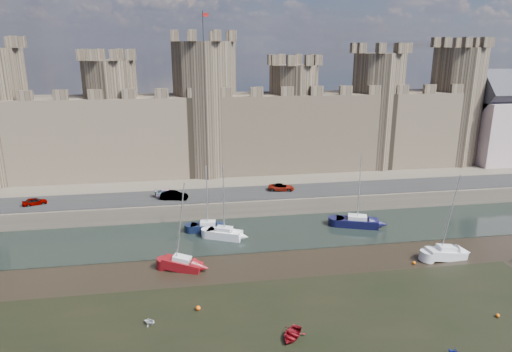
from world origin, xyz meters
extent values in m
plane|color=black|center=(0.00, 0.00, 0.00)|extent=(160.00, 160.00, 0.00)
cube|color=black|center=(0.00, 24.00, 0.04)|extent=(160.00, 12.00, 0.08)
cube|color=#4C443A|center=(0.00, 60.00, 1.25)|extent=(160.00, 60.00, 2.50)
cube|color=black|center=(0.00, 34.00, 2.55)|extent=(160.00, 7.00, 0.10)
cube|color=#42382B|center=(0.00, 48.00, 9.50)|extent=(100.00, 9.00, 14.00)
cylinder|color=#42382B|center=(-32.00, 48.00, 13.50)|extent=(10.00, 10.00, 22.00)
cylinder|color=#42382B|center=(-14.00, 48.00, 12.50)|extent=(9.00, 9.00, 20.00)
cylinder|color=#42382B|center=(2.00, 48.00, 14.00)|extent=(11.00, 11.00, 23.00)
cylinder|color=black|center=(2.00, 48.00, 28.00)|extent=(0.10, 0.10, 5.00)
cube|color=maroon|center=(2.50, 48.00, 29.80)|extent=(1.00, 0.03, 0.60)
cylinder|color=#42382B|center=(18.00, 48.00, 12.00)|extent=(9.00, 9.00, 19.00)
cylinder|color=#42382B|center=(34.00, 48.00, 13.00)|extent=(10.00, 10.00, 21.00)
cylinder|color=#42382B|center=(50.00, 48.00, 13.50)|extent=(10.00, 10.00, 22.00)
cube|color=#C3A6A8|center=(58.00, 46.00, 8.50)|extent=(8.50, 9.00, 12.00)
cube|color=#38383F|center=(58.00, 46.00, 16.10)|extent=(8.50, 9.05, 9.05)
imported|color=gray|center=(-23.80, 33.59, 3.06)|extent=(3.57, 2.35, 1.13)
imported|color=gray|center=(-3.82, 32.81, 3.17)|extent=(4.26, 2.22, 1.34)
imported|color=gray|center=(-4.76, 34.42, 3.09)|extent=(4.18, 2.05, 1.17)
imported|color=gray|center=(13.02, 34.61, 3.07)|extent=(4.42, 2.71, 1.15)
cube|color=black|center=(0.74, 25.67, 0.59)|extent=(4.87, 2.42, 1.02)
cube|color=silver|center=(0.74, 25.67, 1.33)|extent=(2.23, 1.54, 0.46)
cylinder|color=silver|center=(0.74, 25.67, 5.27)|extent=(0.14, 0.14, 8.34)
cube|color=silver|center=(2.77, 22.92, 0.63)|extent=(4.99, 3.60, 1.10)
cube|color=silver|center=(2.77, 22.92, 1.42)|extent=(2.41, 2.02, 0.50)
cylinder|color=silver|center=(2.77, 22.92, 5.66)|extent=(0.14, 0.14, 8.97)
cube|color=black|center=(21.80, 24.13, 0.64)|extent=(6.26, 4.13, 1.11)
cube|color=silver|center=(21.80, 24.13, 1.45)|extent=(2.98, 2.38, 0.51)
cylinder|color=silver|center=(21.80, 24.13, 5.76)|extent=(0.14, 0.14, 9.12)
cube|color=maroon|center=(-2.82, 15.02, 0.57)|extent=(4.80, 3.20, 1.14)
cube|color=silver|center=(-2.82, 15.02, 1.40)|extent=(2.29, 1.84, 0.52)
cylinder|color=silver|center=(-2.82, 15.02, 5.80)|extent=(0.14, 0.14, 9.33)
cube|color=silver|center=(28.63, 12.82, 0.57)|extent=(4.99, 2.18, 1.15)
cube|color=silver|center=(28.63, 12.82, 1.41)|extent=(2.24, 1.45, 0.52)
cylinder|color=silver|center=(28.63, 12.82, 5.84)|extent=(0.14, 0.14, 9.39)
imported|color=silver|center=(-5.90, 4.62, 0.32)|extent=(1.59, 1.54, 0.64)
imported|color=maroon|center=(6.65, 0.54, 0.28)|extent=(3.17, 3.36, 0.57)
sphere|color=#F3530A|center=(-1.37, 6.30, 0.24)|extent=(0.48, 0.48, 0.48)
sphere|color=orange|center=(24.18, 12.00, 0.20)|extent=(0.40, 0.40, 0.40)
sphere|color=#FC5C0B|center=(26.74, 0.58, 0.19)|extent=(0.38, 0.38, 0.38)
camera|label=1|loc=(-2.00, -33.22, 24.92)|focal=32.00mm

